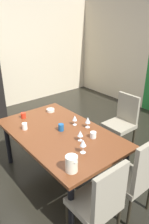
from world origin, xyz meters
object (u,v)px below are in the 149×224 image
object	(u,v)px
chair_right_near	(100,201)
wine_glass_center	(83,143)
cup_corner	(23,115)
pitcher_rear	(72,164)
wine_glass_east	(88,120)
wine_glass_south	(75,118)
serving_bowl_right	(50,110)
chair_right_far	(136,175)
cup_north	(61,127)
cup_front	(25,126)
cup_left	(93,135)
chair_head_far	(123,120)
dining_table	(60,137)
wine_glass_near_shelf	(80,134)

from	to	relation	value
chair_right_near	wine_glass_center	size ratio (longest dim) A/B	5.78
cup_corner	pitcher_rear	world-z (taller)	pitcher_rear
wine_glass_east	wine_glass_south	size ratio (longest dim) A/B	1.07
serving_bowl_right	chair_right_far	bearing A→B (deg)	0.31
chair_right_far	serving_bowl_right	size ratio (longest dim) A/B	8.19
chair_right_near	wine_glass_center	distance (m)	0.63
cup_north	cup_front	world-z (taller)	cup_north
cup_left	chair_head_far	bearing A→B (deg)	108.77
chair_right_near	wine_glass_center	bearing A→B (deg)	66.94
cup_north	pitcher_rear	size ratio (longest dim) A/B	0.54
cup_corner	cup_front	bearing A→B (deg)	-24.32
wine_glass_east	wine_glass_south	xyz separation A→B (m)	(-0.17, -0.09, -0.01)
wine_glass_east	cup_front	world-z (taller)	wine_glass_east
wine_glass_east	cup_left	distance (m)	0.29
chair_head_far	cup_front	world-z (taller)	chair_head_far
dining_table	cup_front	size ratio (longest dim) A/B	19.15
chair_right_far	cup_left	world-z (taller)	chair_right_far
cup_corner	wine_glass_east	bearing A→B (deg)	33.48
cup_left	cup_corner	size ratio (longest dim) A/B	0.96
wine_glass_near_shelf	wine_glass_south	bearing A→B (deg)	149.99
dining_table	cup_corner	distance (m)	0.73
cup_corner	chair_head_far	bearing A→B (deg)	63.65
chair_right_far	wine_glass_center	distance (m)	0.68
cup_corner	pitcher_rear	bearing A→B (deg)	-7.68
wine_glass_south	cup_left	bearing A→B (deg)	-5.37
wine_glass_center	dining_table	bearing A→B (deg)	172.69
chair_head_far	serving_bowl_right	world-z (taller)	chair_head_far
cup_north	pitcher_rear	world-z (taller)	pitcher_rear
chair_head_far	wine_glass_east	bearing A→B (deg)	96.74
cup_left	cup_front	bearing A→B (deg)	-142.57
chair_right_near	pitcher_rear	xyz separation A→B (m)	(-0.33, -0.09, 0.29)
dining_table	chair_head_far	size ratio (longest dim) A/B	1.84
wine_glass_east	serving_bowl_right	xyz separation A→B (m)	(-0.77, -0.10, -0.09)
dining_table	serving_bowl_right	size ratio (longest dim) A/B	13.95
chair_right_far	cup_front	bearing A→B (deg)	113.35
wine_glass_near_shelf	wine_glass_east	distance (m)	0.36
serving_bowl_right	pitcher_rear	distance (m)	1.49
dining_table	wine_glass_south	distance (m)	0.34
chair_right_near	wine_glass_east	bearing A→B (deg)	54.00
chair_right_far	cup_north	world-z (taller)	chair_right_far
wine_glass_center	serving_bowl_right	world-z (taller)	wine_glass_center
cup_left	cup_front	distance (m)	0.94
wine_glass_center	wine_glass_south	size ratio (longest dim) A/B	1.18
chair_right_far	wine_glass_south	bearing A→B (deg)	89.76
wine_glass_near_shelf	cup_left	xyz separation A→B (m)	(0.05, 0.17, -0.06)
chair_head_far	pitcher_rear	xyz separation A→B (m)	(0.68, -1.66, 0.30)
wine_glass_center	wine_glass_south	xyz separation A→B (m)	(-0.58, 0.35, -0.02)
wine_glass_center	wine_glass_south	world-z (taller)	wine_glass_center
cup_corner	cup_north	bearing A→B (deg)	17.64
chair_right_near	serving_bowl_right	world-z (taller)	chair_right_near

